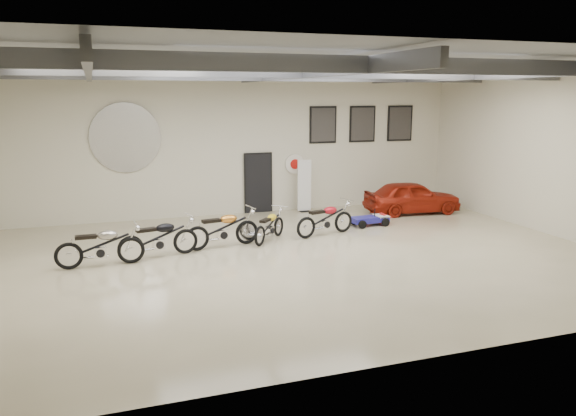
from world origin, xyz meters
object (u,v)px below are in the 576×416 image
object	(u,v)px
motorcycle_black	(158,237)
vintage_car	(412,197)
motorcycle_silver	(100,245)
banner_stand	(304,186)
motorcycle_yellow	(269,225)
go_kart	(373,217)
motorcycle_gold	(222,228)
motorcycle_red	(325,218)

from	to	relation	value
motorcycle_black	vintage_car	distance (m)	9.63
motorcycle_silver	banner_stand	bearing A→B (deg)	31.27
banner_stand	motorcycle_yellow	size ratio (longest dim) A/B	1.06
motorcycle_yellow	go_kart	bearing A→B (deg)	-35.04
motorcycle_gold	go_kart	xyz separation A→B (m)	(5.23, 1.04, -0.28)
motorcycle_silver	motorcycle_red	xyz separation A→B (m)	(6.48, 1.07, -0.02)
motorcycle_black	go_kart	size ratio (longest dim) A/B	1.38
motorcycle_red	vintage_car	size ratio (longest dim) A/B	0.59
go_kart	motorcycle_red	bearing A→B (deg)	-163.17
motorcycle_black	motorcycle_red	world-z (taller)	motorcycle_black
motorcycle_red	vintage_car	xyz separation A→B (m)	(4.20, 1.98, 0.06)
motorcycle_yellow	motorcycle_red	distance (m)	1.79
motorcycle_silver	vintage_car	world-z (taller)	vintage_car
motorcycle_black	motorcycle_gold	size ratio (longest dim) A/B	0.98
motorcycle_silver	motorcycle_gold	distance (m)	3.34
banner_stand	motorcycle_red	size ratio (longest dim) A/B	0.93
vintage_car	motorcycle_red	bearing A→B (deg)	120.65
motorcycle_red	go_kart	size ratio (longest dim) A/B	1.33
motorcycle_gold	motorcycle_yellow	distance (m)	1.47
motorcycle_black	motorcycle_yellow	bearing A→B (deg)	1.49
banner_stand	motorcycle_gold	xyz separation A→B (m)	(-3.87, -3.80, -0.39)
motorcycle_silver	motorcycle_yellow	distance (m)	4.80
banner_stand	motorcycle_black	xyz separation A→B (m)	(-5.67, -4.24, -0.40)
motorcycle_yellow	vintage_car	bearing A→B (deg)	-27.92
motorcycle_silver	motorcycle_gold	size ratio (longest dim) A/B	0.99
motorcycle_silver	vintage_car	xyz separation A→B (m)	(10.69, 3.06, 0.04)
motorcycle_silver	motorcycle_black	bearing A→B (deg)	11.11
motorcycle_black	motorcycle_silver	bearing A→B (deg)	-177.90
motorcycle_red	banner_stand	bearing A→B (deg)	65.17
motorcycle_black	motorcycle_yellow	size ratio (longest dim) A/B	1.17
motorcycle_black	go_kart	xyz separation A→B (m)	(7.02, 1.47, -0.27)
motorcycle_black	motorcycle_red	size ratio (longest dim) A/B	1.03
banner_stand	motorcycle_yellow	distance (m)	4.33
motorcycle_gold	motorcycle_black	bearing A→B (deg)	-176.11
go_kart	motorcycle_yellow	bearing A→B (deg)	-171.14
banner_stand	go_kart	size ratio (longest dim) A/B	1.24
motorcycle_black	banner_stand	bearing A→B (deg)	26.43
motorcycle_silver	motorcycle_black	distance (m)	1.49
vintage_car	motorcycle_yellow	bearing A→B (deg)	114.35
motorcycle_red	motorcycle_yellow	bearing A→B (deg)	167.88
motorcycle_yellow	vintage_car	size ratio (longest dim) A/B	0.52
motorcycle_gold	motorcycle_yellow	size ratio (longest dim) A/B	1.19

